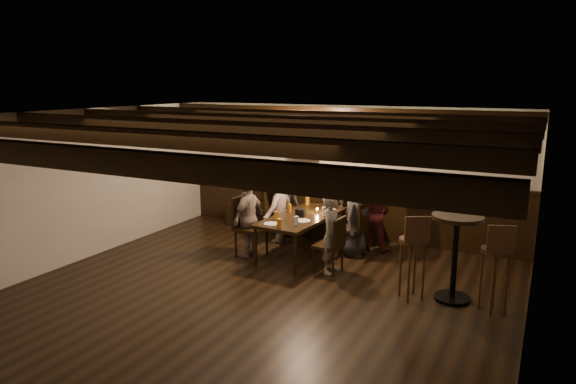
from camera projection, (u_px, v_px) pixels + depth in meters
The scene contains 27 objects.
room at pixel (301, 189), 8.45m from camera, with size 7.00×7.00×7.00m.
dining_table at pixel (302, 219), 8.36m from camera, with size 0.91×1.85×0.68m.
chair_left_near at pixel (279, 226), 9.16m from camera, with size 0.45×0.45×0.94m.
chair_left_far at pixel (250, 238), 8.40m from camera, with size 0.48×0.48×0.99m.
chair_right_near at pixel (353, 239), 8.45m from camera, with size 0.44×0.44×0.91m.
chair_right_far at pixel (329, 255), 7.70m from camera, with size 0.41×0.41×0.85m.
person_bench_left at pixel (283, 199), 9.55m from camera, with size 0.66×0.43×1.36m, color #262629.
person_bench_centre at pixel (330, 202), 9.22m from camera, with size 0.51×0.33×1.39m, color gray.
person_bench_right at pixel (374, 213), 8.66m from camera, with size 0.62×0.48×1.28m, color maroon.
person_left_near at pixel (277, 207), 9.10m from camera, with size 0.83×0.48×1.28m, color #A08E88.
person_left_far at pixel (248, 218), 8.34m from camera, with size 0.75×0.31×1.28m, color gray.
person_right_near at pixel (356, 218), 8.36m from camera, with size 0.62×0.40×1.26m, color #29292B.
person_right_far at pixel (332, 234), 7.61m from camera, with size 0.44×0.29×1.20m, color gray.
pint_a at pixel (307, 201), 9.06m from camera, with size 0.07×0.07×0.14m, color #BF7219.
pint_b at pixel (333, 205), 8.75m from camera, with size 0.07×0.07×0.14m, color #BF7219.
pint_c at pixel (289, 208), 8.56m from camera, with size 0.07×0.07×0.14m, color #BF7219.
pint_d at pixel (324, 211), 8.35m from camera, with size 0.07×0.07×0.14m, color silver.
pint_e at pixel (276, 216), 8.06m from camera, with size 0.07×0.07×0.14m, color #BF7219.
pint_f at pixel (296, 221), 7.77m from camera, with size 0.07×0.07×0.14m, color silver.
pint_g at pixel (279, 223), 7.63m from camera, with size 0.07×0.07×0.14m, color #BF7219.
plate_near at pixel (271, 224), 7.83m from camera, with size 0.24×0.24×0.01m, color white.
plate_far at pixel (303, 221), 8.00m from camera, with size 0.24×0.24×0.01m, color white.
condiment_caddy at pixel (301, 213), 8.29m from camera, with size 0.15×0.10×0.12m, color black.
candle at pixel (317, 211), 8.53m from camera, with size 0.05×0.05×0.05m, color beige.
high_top_table at pixel (456, 245), 6.59m from camera, with size 0.65×0.65×1.15m.
bar_stool_left at pixel (412, 267), 6.70m from camera, with size 0.41×0.43×1.16m.
bar_stool_right at pixel (494, 279), 6.30m from camera, with size 0.40×0.41×1.16m.
Camera 1 is at (3.31, -5.24, 2.79)m, focal length 32.00 mm.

